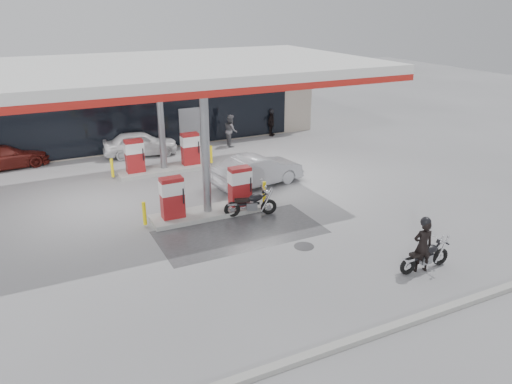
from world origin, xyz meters
TOP-DOWN VIEW (x-y plane):
  - ground at (0.00, 0.00)m, footprint 90.00×90.00m
  - wet_patch at (0.50, 0.00)m, footprint 6.00×3.00m
  - drain_cover at (2.00, -2.00)m, footprint 0.70×0.70m
  - kerb at (0.00, -7.00)m, footprint 28.00×0.25m
  - store_building at (0.01, 15.94)m, footprint 22.00×8.22m
  - canopy at (0.00, 5.00)m, footprint 16.00×10.02m
  - pump_island_near at (0.00, 2.00)m, footprint 5.14×1.30m
  - pump_island_far at (0.00, 8.00)m, footprint 5.14×1.30m
  - main_motorcycle at (4.59, -5.00)m, footprint 1.92×0.74m
  - biker_main at (4.40, -5.01)m, footprint 0.72×0.57m
  - parked_motorcycle at (1.52, 1.19)m, footprint 2.06×0.97m
  - sedan_white at (-0.36, 11.20)m, footprint 4.13×2.13m
  - attendant at (4.83, 10.80)m, footprint 0.85×1.01m
  - hatchback_silver at (3.30, 4.20)m, footprint 4.42×2.07m
  - parked_car_left at (-7.09, 12.02)m, footprint 4.49×2.28m
  - biker_walking at (8.00, 11.80)m, footprint 0.95×0.90m

SIDE VIEW (x-z plane):
  - ground at x=0.00m, z-range 0.00..0.00m
  - wet_patch at x=0.50m, z-range 0.00..0.00m
  - drain_cover at x=2.00m, z-range 0.00..0.01m
  - kerb at x=0.00m, z-range 0.00..0.15m
  - main_motorcycle at x=4.59m, z-range -0.06..0.93m
  - parked_motorcycle at x=1.52m, z-range -0.06..1.02m
  - parked_car_left at x=-7.09m, z-range 0.00..1.25m
  - sedan_white at x=-0.36m, z-range 0.00..1.35m
  - hatchback_silver at x=3.30m, z-range 0.00..1.40m
  - pump_island_near at x=0.00m, z-range -0.18..1.60m
  - pump_island_far at x=0.00m, z-range -0.18..1.60m
  - biker_walking at x=8.00m, z-range 0.00..1.58m
  - biker_main at x=4.40m, z-range 0.00..1.73m
  - attendant at x=4.83m, z-range 0.00..1.82m
  - store_building at x=0.01m, z-range 0.01..4.01m
  - canopy at x=0.00m, z-range 2.51..8.02m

